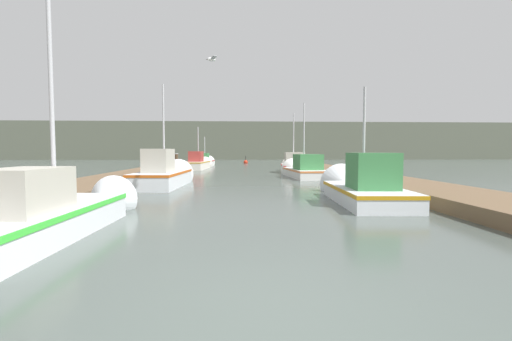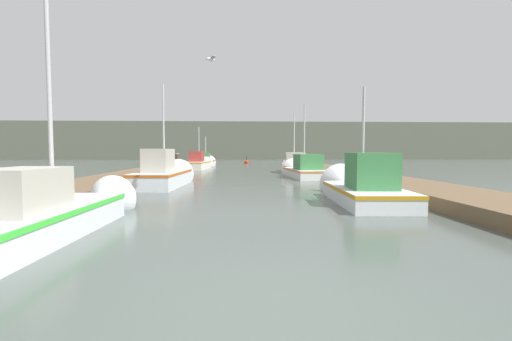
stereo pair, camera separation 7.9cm
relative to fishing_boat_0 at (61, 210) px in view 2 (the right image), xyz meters
The scene contains 15 objects.
ground_plane 5.29m from the fishing_boat_0, 44.24° to the right, with size 200.00×200.00×0.00m.
dock_left 12.53m from the fishing_boat_0, 100.55° to the left, with size 2.66×40.00×0.37m.
dock_right 15.78m from the fishing_boat_0, 51.35° to the left, with size 2.66×40.00×0.37m.
distant_shore_ridge 60.07m from the fishing_boat_0, 86.39° to the left, with size 120.00×16.00×6.53m.
fishing_boat_0 is the anchor object (origin of this frame).
fishing_boat_1 8.23m from the fishing_boat_0, 28.19° to the left, with size 1.98×5.17×4.06m.
fishing_boat_2 8.71m from the fishing_boat_0, 89.08° to the left, with size 1.96×5.20×4.93m.
fishing_boat_3 15.29m from the fishing_boat_0, 61.71° to the left, with size 2.04×5.48×4.90m.
fishing_boat_4 19.86m from the fishing_boat_0, 67.92° to the left, with size 2.05×5.42×4.78m.
fishing_boat_5 22.69m from the fishing_boat_0, 89.89° to the left, with size 1.86×5.87×3.89m.
fishing_boat_6 28.12m from the fishing_boat_0, 89.91° to the left, with size 1.71×5.59×3.39m.
mooring_piling_0 17.83m from the fishing_boat_0, 61.49° to the left, with size 0.33×0.33×1.21m.
mooring_piling_1 18.46m from the fishing_boat_0, 93.43° to the left, with size 0.27×0.27×1.35m.
channel_buoy 35.14m from the fishing_boat_0, 82.99° to the left, with size 0.51×0.51×1.01m.
seagull_lead 6.42m from the fishing_boat_0, 58.89° to the left, with size 0.38×0.53×0.12m.
Camera 2 is at (-0.28, -3.10, 1.57)m, focal length 24.00 mm.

